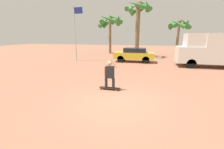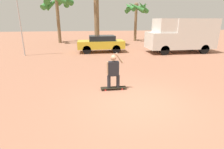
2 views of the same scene
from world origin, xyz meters
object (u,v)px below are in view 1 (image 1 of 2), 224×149
(palm_tree_far_left, at_px, (110,21))
(person_skateboarder, at_px, (110,73))
(palm_tree_center_background, at_px, (138,13))
(flagpole, at_px, (76,29))
(palm_tree_near_van, at_px, (179,25))
(skateboard, at_px, (110,88))
(camper_van, at_px, (215,49))
(parked_car_yellow, at_px, (134,54))

(palm_tree_far_left, bearing_deg, person_skateboarder, -75.35)
(palm_tree_center_background, relative_size, palm_tree_far_left, 1.16)
(palm_tree_center_background, bearing_deg, flagpole, -142.32)
(palm_tree_far_left, relative_size, flagpole, 1.02)
(person_skateboarder, bearing_deg, palm_tree_near_van, 71.57)
(skateboard, height_order, flagpole, flagpole)
(camper_van, xyz_separation_m, flagpole, (-13.04, 0.46, 1.79))
(skateboard, height_order, parked_car_yellow, parked_car_yellow)
(parked_car_yellow, relative_size, palm_tree_near_van, 0.80)
(person_skateboarder, relative_size, flagpole, 0.25)
(skateboard, bearing_deg, camper_van, 46.84)
(palm_tree_center_background, bearing_deg, parked_car_yellow, -89.09)
(person_skateboarder, distance_m, palm_tree_center_background, 13.57)
(parked_car_yellow, bearing_deg, person_skateboarder, -91.75)
(palm_tree_far_left, bearing_deg, flagpole, -101.89)
(skateboard, relative_size, camper_van, 0.19)
(camper_van, xyz_separation_m, parked_car_yellow, (-6.89, 1.17, -0.78))
(camper_van, xyz_separation_m, palm_tree_far_left, (-11.36, 8.43, 3.23))
(palm_tree_near_van, distance_m, palm_tree_far_left, 9.78)
(person_skateboarder, height_order, palm_tree_near_van, palm_tree_near_van)
(flagpole, bearing_deg, palm_tree_near_van, 36.76)
(skateboard, relative_size, palm_tree_far_left, 0.18)
(flagpole, bearing_deg, palm_tree_center_background, 37.68)
(skateboard, relative_size, flagpole, 0.19)
(skateboard, bearing_deg, person_skateboarder, 180.00)
(skateboard, xyz_separation_m, flagpole, (-5.88, 8.10, 3.27))
(camper_van, height_order, parked_car_yellow, camper_van)
(parked_car_yellow, bearing_deg, skateboard, -91.74)
(camper_van, distance_m, parked_car_yellow, 7.04)
(palm_tree_near_van, height_order, flagpole, flagpole)
(palm_tree_center_background, distance_m, flagpole, 7.95)
(skateboard, bearing_deg, palm_tree_far_left, 104.65)
(palm_tree_far_left, xyz_separation_m, flagpole, (-1.68, -7.97, -1.44))
(camper_van, bearing_deg, palm_tree_far_left, 143.44)
(palm_tree_center_background, relative_size, flagpole, 1.18)
(person_skateboarder, xyz_separation_m, palm_tree_center_background, (0.21, 12.79, 4.52))
(person_skateboarder, height_order, palm_tree_far_left, palm_tree_far_left)
(palm_tree_far_left, bearing_deg, palm_tree_near_van, 3.30)
(flagpole, bearing_deg, camper_van, -2.01)
(parked_car_yellow, distance_m, palm_tree_near_van, 10.00)
(palm_tree_center_background, bearing_deg, camper_van, -36.54)
(camper_van, height_order, flagpole, flagpole)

